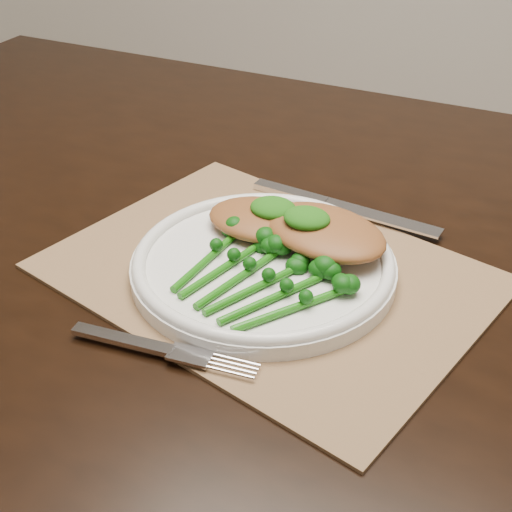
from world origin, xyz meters
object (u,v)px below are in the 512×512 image
(dinner_plate, at_px, (263,264))
(broccolini_bundle, at_px, (246,283))
(placemat, at_px, (268,273))
(chicken_fillet_left, at_px, (266,220))
(dining_table, at_px, (292,449))

(dinner_plate, xyz_separation_m, broccolini_bundle, (0.00, -0.05, 0.01))
(placemat, relative_size, broccolini_bundle, 2.18)
(chicken_fillet_left, height_order, broccolini_bundle, chicken_fillet_left)
(dining_table, bearing_deg, placemat, -87.32)
(broccolini_bundle, bearing_deg, dining_table, 112.49)
(placemat, distance_m, dinner_plate, 0.02)
(dinner_plate, bearing_deg, chicken_fillet_left, 107.77)
(dining_table, bearing_deg, dinner_plate, -88.92)
(placemat, bearing_deg, dinner_plate, -108.50)
(chicken_fillet_left, relative_size, broccolini_bundle, 0.66)
(placemat, bearing_deg, dining_table, 106.57)
(dinner_plate, height_order, chicken_fillet_left, chicken_fillet_left)
(broccolini_bundle, bearing_deg, chicken_fillet_left, 124.61)
(dining_table, relative_size, broccolini_bundle, 8.46)
(dining_table, distance_m, placemat, 0.39)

